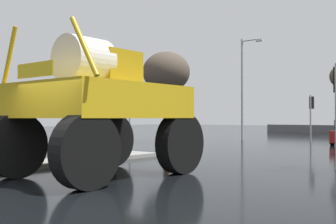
% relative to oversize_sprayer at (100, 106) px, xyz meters
% --- Properties ---
extents(ground_plane, '(120.00, 120.00, 0.00)m').
position_rel_oversize_sprayer_xyz_m(ground_plane, '(0.51, 14.72, -1.97)').
color(ground_plane, black).
extents(median_island, '(1.62, 7.83, 0.15)m').
position_rel_oversize_sprayer_xyz_m(median_island, '(-3.45, 1.71, -1.90)').
color(median_island, gray).
rests_on(median_island, ground).
extents(oversize_sprayer, '(3.94, 5.37, 4.13)m').
position_rel_oversize_sprayer_xyz_m(oversize_sprayer, '(0.00, 0.00, 0.00)').
color(oversize_sprayer, black).
rests_on(oversize_sprayer, ground).
extents(traffic_signal_near_left, '(0.24, 0.54, 4.16)m').
position_rel_oversize_sprayer_xyz_m(traffic_signal_near_left, '(-4.54, 5.98, 1.06)').
color(traffic_signal_near_left, '#A8AAAF').
rests_on(traffic_signal_near_left, ground).
extents(traffic_signal_far_right, '(0.24, 0.55, 3.21)m').
position_rel_oversize_sprayer_xyz_m(traffic_signal_far_right, '(-1.37, 20.33, 0.36)').
color(traffic_signal_far_right, '#A8AAAF').
rests_on(traffic_signal_far_right, ground).
extents(streetlight_far_left, '(1.75, 0.24, 7.52)m').
position_rel_oversize_sprayer_xyz_m(streetlight_far_left, '(-6.10, 19.46, 2.21)').
color(streetlight_far_left, '#A8AAAF').
rests_on(streetlight_far_left, ground).
extents(bare_tree_left, '(3.19, 3.19, 6.08)m').
position_rel_oversize_sprayer_xyz_m(bare_tree_left, '(-8.68, 13.52, 2.70)').
color(bare_tree_left, '#473828').
rests_on(bare_tree_left, ground).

